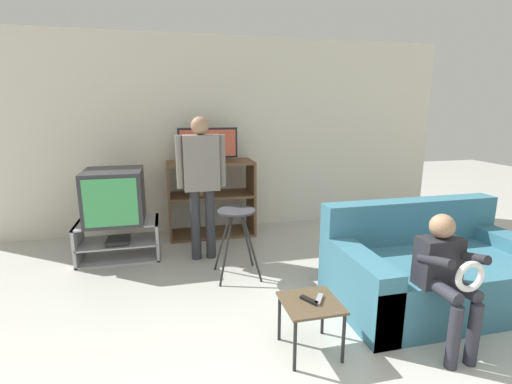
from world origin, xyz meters
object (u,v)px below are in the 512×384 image
at_px(media_shelf, 211,198).
at_px(person_seated_child, 446,272).
at_px(folding_stool, 237,222).
at_px(snack_table, 311,309).
at_px(tv_stand, 119,240).
at_px(remote_control_black, 309,300).
at_px(television_main, 114,196).
at_px(person_standing_adult, 201,175).
at_px(couch, 432,271).
at_px(remote_control_white, 319,299).
at_px(television_flat, 208,146).

relative_size(media_shelf, person_seated_child, 1.16).
relative_size(folding_stool, snack_table, 1.80).
height_order(tv_stand, media_shelf, media_shelf).
xyz_separation_m(snack_table, remote_control_black, (-0.01, 0.00, 0.06)).
height_order(snack_table, person_seated_child, person_seated_child).
relative_size(television_main, media_shelf, 0.57).
bearing_deg(television_main, remote_control_black, -54.47).
relative_size(television_main, folding_stool, 0.91).
relative_size(television_main, person_standing_adult, 0.40).
bearing_deg(media_shelf, person_seated_child, -65.32).
bearing_deg(media_shelf, person_standing_adult, -103.26).
height_order(person_standing_adult, person_seated_child, person_standing_adult).
height_order(folding_stool, couch, couch).
xyz_separation_m(remote_control_white, couch, (1.23, 0.41, -0.11)).
height_order(tv_stand, folding_stool, folding_stool).
bearing_deg(snack_table, folding_stool, 101.69).
bearing_deg(tv_stand, snack_table, -54.23).
distance_m(television_main, remote_control_white, 2.62).
bearing_deg(media_shelf, couch, -53.30).
bearing_deg(remote_control_white, television_flat, 132.71).
bearing_deg(television_main, person_seated_child, -42.97).
distance_m(remote_control_black, remote_control_white, 0.07).
height_order(couch, person_standing_adult, person_standing_adult).
height_order(television_main, person_standing_adult, person_standing_adult).
bearing_deg(couch, television_main, 148.99).
bearing_deg(remote_control_white, snack_table, -149.85).
height_order(television_flat, remote_control_black, television_flat).
bearing_deg(snack_table, remote_control_white, -3.08).
height_order(media_shelf, person_seated_child, media_shelf).
distance_m(snack_table, person_seated_child, 0.97).
bearing_deg(remote_control_black, television_flat, 69.19).
xyz_separation_m(folding_stool, remote_control_white, (0.33, -1.31, -0.18)).
xyz_separation_m(tv_stand, remote_control_black, (1.47, -2.06, 0.18)).
bearing_deg(television_main, couch, -31.01).
distance_m(television_flat, person_seated_child, 3.16).
height_order(folding_stool, snack_table, folding_stool).
relative_size(media_shelf, remote_control_white, 7.76).
height_order(folding_stool, person_standing_adult, person_standing_adult).
height_order(television_main, media_shelf, television_main).
bearing_deg(person_standing_adult, person_seated_child, -53.82).
height_order(folding_stool, person_seated_child, person_seated_child).
xyz_separation_m(snack_table, person_seated_child, (0.92, -0.17, 0.25)).
relative_size(person_standing_adult, person_seated_child, 1.65).
bearing_deg(television_flat, remote_control_black, -81.96).
relative_size(television_main, television_flat, 0.83).
bearing_deg(television_main, person_standing_adult, -14.07).
distance_m(media_shelf, person_standing_adult, 0.93).
distance_m(television_flat, snack_table, 2.82).
distance_m(tv_stand, person_seated_child, 3.29).
bearing_deg(person_standing_adult, television_flat, 78.29).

